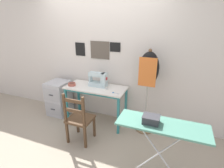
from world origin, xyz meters
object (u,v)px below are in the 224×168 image
at_px(filing_cabinet, 59,98).
at_px(fabric_bowl, 72,84).
at_px(dress_form, 149,73).
at_px(ironing_board, 162,127).
at_px(scissors, 115,93).
at_px(thread_spool_near_machine, 107,88).
at_px(wooden_chair, 79,119).
at_px(sewing_machine, 99,80).
at_px(storage_box, 151,119).

bearing_deg(filing_cabinet, fabric_bowl, -13.43).
xyz_separation_m(dress_form, ironing_board, (0.37, -1.01, -0.33)).
xyz_separation_m(fabric_bowl, scissors, (0.91, -0.04, -0.03)).
height_order(thread_spool_near_machine, wooden_chair, wooden_chair).
height_order(sewing_machine, dress_form, dress_form).
distance_m(sewing_machine, fabric_bowl, 0.54).
distance_m(filing_cabinet, storage_box, 2.38).
bearing_deg(storage_box, fabric_bowl, 152.77).
bearing_deg(filing_cabinet, thread_spool_near_machine, -1.96).
bearing_deg(wooden_chair, ironing_board, -12.48).
distance_m(fabric_bowl, scissors, 0.91).
distance_m(dress_form, ironing_board, 1.13).
height_order(sewing_machine, fabric_bowl, sewing_machine).
relative_size(fabric_bowl, filing_cabinet, 0.20).
relative_size(filing_cabinet, ironing_board, 0.70).
height_order(wooden_chair, filing_cabinet, wooden_chair).
bearing_deg(filing_cabinet, ironing_board, -22.91).
relative_size(scissors, thread_spool_near_machine, 3.01).
bearing_deg(wooden_chair, scissors, 49.88).
bearing_deg(storage_box, ironing_board, 8.36).
height_order(sewing_machine, ironing_board, sewing_machine).
relative_size(sewing_machine, ironing_board, 0.35).
bearing_deg(thread_spool_near_machine, ironing_board, -39.60).
distance_m(scissors, filing_cabinet, 1.41).
height_order(fabric_bowl, scissors, fabric_bowl).
relative_size(sewing_machine, wooden_chair, 0.40).
relative_size(fabric_bowl, storage_box, 0.73).
relative_size(sewing_machine, scissors, 2.72).
distance_m(filing_cabinet, ironing_board, 2.48).
height_order(fabric_bowl, wooden_chair, wooden_chair).
xyz_separation_m(sewing_machine, scissors, (0.40, -0.20, -0.13)).
relative_size(sewing_machine, storage_box, 1.84).
distance_m(thread_spool_near_machine, ironing_board, 1.43).
relative_size(sewing_machine, filing_cabinet, 0.50).
relative_size(filing_cabinet, dress_form, 0.48).
xyz_separation_m(fabric_bowl, wooden_chair, (0.48, -0.55, -0.36)).
bearing_deg(thread_spool_near_machine, fabric_bowl, -174.73).
distance_m(thread_spool_near_machine, wooden_chair, 0.75).
distance_m(wooden_chair, filing_cabinet, 1.13).
bearing_deg(filing_cabinet, scissors, -6.10).
bearing_deg(storage_box, dress_form, 103.08).
bearing_deg(wooden_chair, fabric_bowl, 130.99).
relative_size(fabric_bowl, wooden_chair, 0.16).
bearing_deg(ironing_board, wooden_chair, 167.52).
bearing_deg(filing_cabinet, storage_box, -24.59).
xyz_separation_m(wooden_chair, storage_box, (1.20, -0.31, 0.46)).
height_order(thread_spool_near_machine, filing_cabinet, thread_spool_near_machine).
distance_m(dress_form, storage_box, 1.09).
relative_size(scissors, storage_box, 0.68).
distance_m(sewing_machine, filing_cabinet, 1.08).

